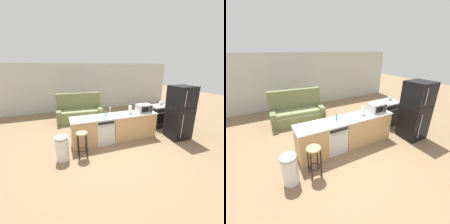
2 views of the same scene
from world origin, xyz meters
The scene contains 14 objects.
ground_plane centered at (0.00, 0.00, 0.00)m, with size 24.00×24.00×0.00m, color #896B4C.
wall_back centered at (0.30, 4.20, 1.30)m, with size 10.00×0.06×2.60m.
kitchen_counter centered at (0.24, 0.00, 0.42)m, with size 2.94×0.66×0.90m.
dishwasher centered at (-0.25, 0.00, 0.42)m, with size 0.58×0.61×0.84m.
stove_range centered at (2.35, 0.55, 0.45)m, with size 0.76×0.68×0.90m.
refrigerator centered at (2.35, -0.55, 0.92)m, with size 0.72×0.73×1.84m.
microwave centered at (1.24, 0.00, 1.04)m, with size 0.50×0.37×0.28m.
sink_faucet centered at (-0.02, 0.03, 1.03)m, with size 0.07×0.18×0.30m.
paper_towel_roll centered at (0.69, -0.03, 1.04)m, with size 0.14×0.14×0.28m.
soap_bottle centered at (-0.16, 0.04, 0.97)m, with size 0.06×0.06×0.18m.
kettle centered at (2.52, 0.68, 0.99)m, with size 0.21×0.17×0.19m.
bar_stool centered at (-1.07, -0.64, 0.54)m, with size 0.32×0.32×0.74m.
trash_bin centered at (-1.61, -0.60, 0.38)m, with size 0.35×0.35×0.74m.
couch centered at (-0.69, 2.38, 0.39)m, with size 2.06×1.03×1.27m.
Camera 2 is at (-1.88, -3.24, 2.68)m, focal length 24.00 mm.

